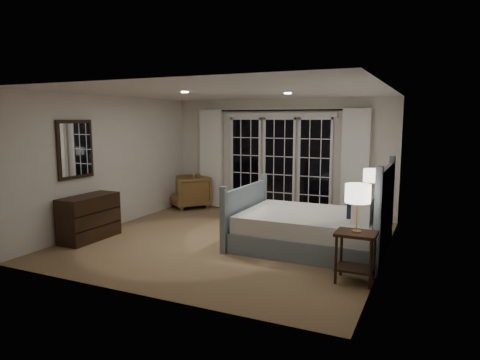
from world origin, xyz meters
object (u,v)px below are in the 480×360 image
at_px(lamp_right, 372,176).
at_px(lamp_left, 358,194).
at_px(armchair, 189,191).
at_px(nightstand_left, 356,249).
at_px(bed, 314,228).
at_px(dresser, 89,218).
at_px(nightstand_right, 371,214).

bearing_deg(lamp_right, lamp_left, -86.49).
xyz_separation_m(lamp_left, armchair, (-4.37, 3.11, -0.76)).
distance_m(nightstand_left, lamp_left, 0.71).
bearing_deg(lamp_right, bed, -121.91).
distance_m(armchair, dresser, 3.05).
bearing_deg(nightstand_left, dresser, 179.09).
height_order(lamp_left, dresser, lamp_left).
height_order(bed, dresser, bed).
bearing_deg(bed, lamp_left, -54.02).
bearing_deg(lamp_left, lamp_right, 93.51).
bearing_deg(bed, nightstand_right, 58.09).
relative_size(nightstand_left, nightstand_right, 1.09).
distance_m(bed, lamp_right, 1.55).
bearing_deg(armchair, lamp_left, 3.13).
distance_m(nightstand_left, lamp_right, 2.43).
relative_size(bed, armchair, 2.78).
relative_size(nightstand_right, armchair, 0.72).
bearing_deg(lamp_right, nightstand_right, 0.00).
xyz_separation_m(bed, nightstand_left, (0.86, -1.19, 0.09)).
distance_m(nightstand_right, lamp_right, 0.69).
bearing_deg(nightstand_left, nightstand_right, 93.51).
relative_size(nightstand_right, lamp_left, 0.99).
bearing_deg(bed, nightstand_left, -54.02).
bearing_deg(bed, armchair, 151.24).
bearing_deg(nightstand_right, nightstand_left, -86.49).
bearing_deg(lamp_right, nightstand_left, -86.49).
relative_size(lamp_left, armchair, 0.73).
height_order(nightstand_right, lamp_right, lamp_right).
bearing_deg(dresser, lamp_left, -0.91).
xyz_separation_m(armchair, dresser, (-0.13, -3.04, 0.00)).
distance_m(bed, nightstand_right, 1.36).
bearing_deg(bed, dresser, -162.99).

